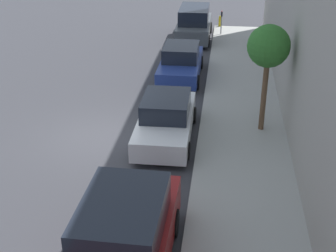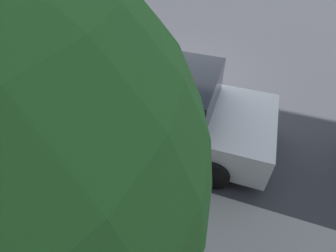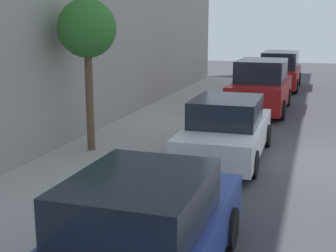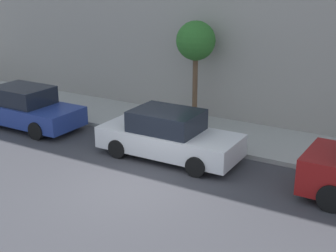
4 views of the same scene
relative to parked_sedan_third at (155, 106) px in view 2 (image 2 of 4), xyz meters
name	(u,v)px [view 2 (image 2 of 4)]	position (x,y,z in m)	size (l,w,h in m)	color
ground_plane	(180,75)	(-2.36, -0.24, -0.73)	(60.00, 60.00, 0.00)	#38383D
sidewalk	(70,251)	(2.69, -0.24, -0.65)	(3.09, 32.00, 0.15)	#9E9E99
parked_sedan_third	(155,106)	(0.00, 0.00, 0.00)	(1.92, 4.53, 1.54)	silver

